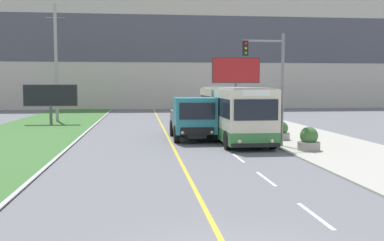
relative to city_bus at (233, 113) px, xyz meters
The scene contains 11 objects.
lane_marking_centre 18.16m from the city_bus, 101.51° to the right, with size 2.88×140.00×0.01m.
apartment_block_background 39.94m from the city_bus, 95.80° to the left, with size 80.00×8.04×18.49m.
city_bus is the anchor object (origin of this frame).
dump_truck 2.60m from the city_bus, 169.15° to the right, with size 2.49×6.19×2.63m.
car_distant 13.49m from the city_bus, 89.01° to the left, with size 1.80×4.30×1.45m.
utility_pole_far 20.40m from the city_bus, 131.74° to the left, with size 1.80×0.28×10.69m.
traffic_light_mast 4.71m from the city_bus, 72.33° to the right, with size 2.28×0.32×6.10m.
billboard_large 20.98m from the city_bus, 77.44° to the left, with size 5.21×0.24×6.30m.
billboard_small 17.78m from the city_bus, 138.46° to the left, with size 4.46×0.24×3.39m.
planter_round_near 6.45m from the city_bus, 64.60° to the right, with size 1.13×1.13×1.20m.
planter_round_second 3.19m from the city_bus, 26.00° to the right, with size 1.03×1.03×1.11m.
Camera 1 is at (-1.72, -7.79, 3.40)m, focal length 42.00 mm.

